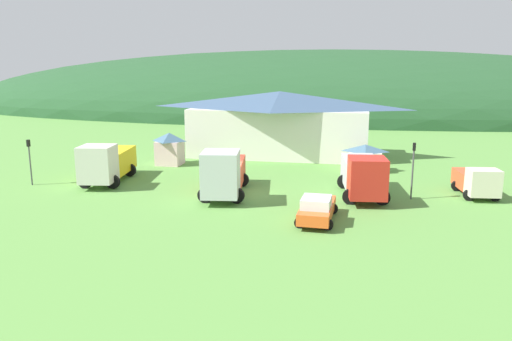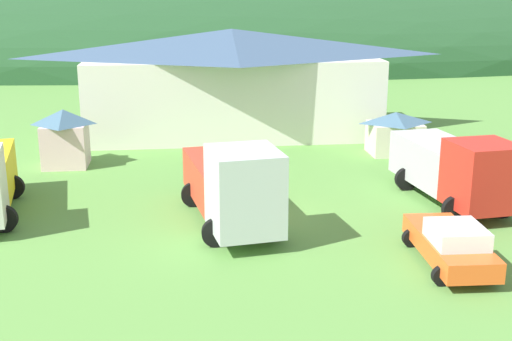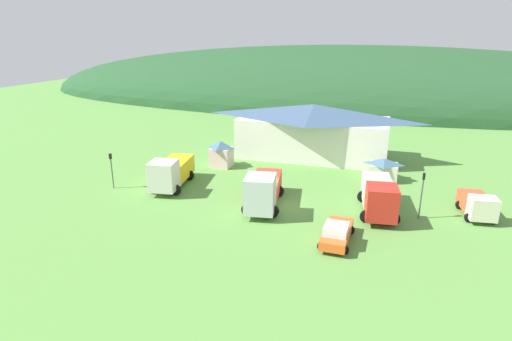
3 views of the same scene
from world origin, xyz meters
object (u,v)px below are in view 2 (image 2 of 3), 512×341
play_shed_cream (395,132)px  depot_building (232,80)px  traffic_cone_near_pickup (421,220)px  play_shed_pink (65,137)px  crane_truck_red (456,167)px  service_pickup_orange (451,244)px  tow_truck_silver (233,185)px

play_shed_cream → depot_building: bearing=143.4°
play_shed_cream → traffic_cone_near_pickup: 11.65m
depot_building → play_shed_pink: bearing=-142.5°
play_shed_pink → crane_truck_red: 20.35m
play_shed_cream → service_pickup_orange: play_shed_cream is taller
play_shed_cream → play_shed_pink: (-18.66, -0.75, 0.35)m
tow_truck_silver → crane_truck_red: size_ratio=1.07×
play_shed_pink → service_pickup_orange: bearing=-44.3°
traffic_cone_near_pickup → play_shed_pink: bearing=146.9°
play_shed_pink → service_pickup_orange: (15.60, -15.24, -0.79)m
depot_building → service_pickup_orange: depot_building is taller
tow_truck_silver → crane_truck_red: (10.10, 1.79, -0.07)m
play_shed_cream → crane_truck_red: (-0.25, -9.41, 0.45)m
depot_building → play_shed_pink: 12.33m
play_shed_cream → crane_truck_red: size_ratio=0.40×
depot_building → tow_truck_silver: 18.01m
play_shed_pink → crane_truck_red: crane_truck_red is taller
depot_building → crane_truck_red: depot_building is taller
play_shed_cream → crane_truck_red: 9.43m
depot_building → play_shed_pink: (-9.66, -7.42, -1.91)m
depot_building → service_pickup_orange: (5.93, -22.66, -2.70)m
play_shed_pink → traffic_cone_near_pickup: 19.45m
depot_building → service_pickup_orange: bearing=-75.3°
play_shed_pink → tow_truck_silver: 13.36m
play_shed_pink → traffic_cone_near_pickup: bearing=-33.1°
depot_building → crane_truck_red: (8.75, -16.09, -1.80)m
crane_truck_red → traffic_cone_near_pickup: 3.37m
crane_truck_red → play_shed_cream: bearing=171.6°
depot_building → play_shed_pink: size_ratio=6.37×
service_pickup_orange → traffic_cone_near_pickup: size_ratio=9.19×
service_pickup_orange → traffic_cone_near_pickup: (0.65, 4.66, -0.83)m
depot_building → service_pickup_orange: 23.58m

